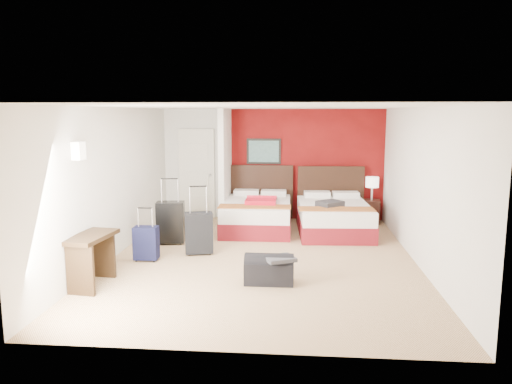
# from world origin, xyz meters

# --- Properties ---
(ground) EXTENTS (6.50, 6.50, 0.00)m
(ground) POSITION_xyz_m (0.00, 0.00, 0.00)
(ground) COLOR tan
(ground) RESTS_ON ground
(room_walls) EXTENTS (5.02, 6.52, 2.50)m
(room_walls) POSITION_xyz_m (-1.40, 1.42, 1.26)
(room_walls) COLOR white
(room_walls) RESTS_ON ground
(red_accent_panel) EXTENTS (3.50, 0.04, 2.50)m
(red_accent_panel) POSITION_xyz_m (0.75, 3.23, 1.25)
(red_accent_panel) COLOR maroon
(red_accent_panel) RESTS_ON ground
(partition_wall) EXTENTS (0.12, 1.20, 2.50)m
(partition_wall) POSITION_xyz_m (-1.00, 2.61, 1.25)
(partition_wall) COLOR silver
(partition_wall) RESTS_ON ground
(entry_door) EXTENTS (0.82, 0.06, 2.05)m
(entry_door) POSITION_xyz_m (-1.75, 3.20, 1.02)
(entry_door) COLOR silver
(entry_door) RESTS_ON ground
(bed_left) EXTENTS (1.41, 2.00, 0.59)m
(bed_left) POSITION_xyz_m (-0.26, 2.07, 0.30)
(bed_left) COLOR silver
(bed_left) RESTS_ON ground
(bed_right) EXTENTS (1.50, 2.07, 0.60)m
(bed_right) POSITION_xyz_m (1.31, 1.93, 0.30)
(bed_right) COLOR white
(bed_right) RESTS_ON ground
(red_suitcase_open) EXTENTS (0.62, 0.85, 0.10)m
(red_suitcase_open) POSITION_xyz_m (-0.16, 1.97, 0.65)
(red_suitcase_open) COLOR red
(red_suitcase_open) RESTS_ON bed_left
(jacket_bundle) EXTENTS (0.58, 0.57, 0.11)m
(jacket_bundle) POSITION_xyz_m (1.21, 1.63, 0.65)
(jacket_bundle) COLOR #313136
(jacket_bundle) RESTS_ON bed_right
(nightstand) EXTENTS (0.41, 0.41, 0.52)m
(nightstand) POSITION_xyz_m (2.20, 2.89, 0.26)
(nightstand) COLOR #321710
(nightstand) RESTS_ON ground
(table_lamp) EXTENTS (0.29, 0.29, 0.51)m
(table_lamp) POSITION_xyz_m (2.20, 2.89, 0.77)
(table_lamp) COLOR silver
(table_lamp) RESTS_ON nightstand
(suitcase_black) EXTENTS (0.54, 0.38, 0.76)m
(suitcase_black) POSITION_xyz_m (-1.77, 0.85, 0.38)
(suitcase_black) COLOR black
(suitcase_black) RESTS_ON ground
(suitcase_charcoal) EXTENTS (0.53, 0.40, 0.69)m
(suitcase_charcoal) POSITION_xyz_m (-1.11, 0.20, 0.35)
(suitcase_charcoal) COLOR black
(suitcase_charcoal) RESTS_ON ground
(suitcase_navy) EXTENTS (0.39, 0.24, 0.54)m
(suitcase_navy) POSITION_xyz_m (-1.90, -0.25, 0.27)
(suitcase_navy) COLOR black
(suitcase_navy) RESTS_ON ground
(duffel_bag) EXTENTS (0.70, 0.37, 0.35)m
(duffel_bag) POSITION_xyz_m (0.18, -1.16, 0.18)
(duffel_bag) COLOR black
(duffel_bag) RESTS_ON ground
(jacket_draped) EXTENTS (0.51, 0.48, 0.05)m
(jacket_draped) POSITION_xyz_m (0.33, -1.21, 0.38)
(jacket_draped) COLOR #3B3B41
(jacket_draped) RESTS_ON duffel_bag
(desk) EXTENTS (0.55, 0.93, 0.74)m
(desk) POSITION_xyz_m (-2.29, -1.48, 0.37)
(desk) COLOR black
(desk) RESTS_ON ground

